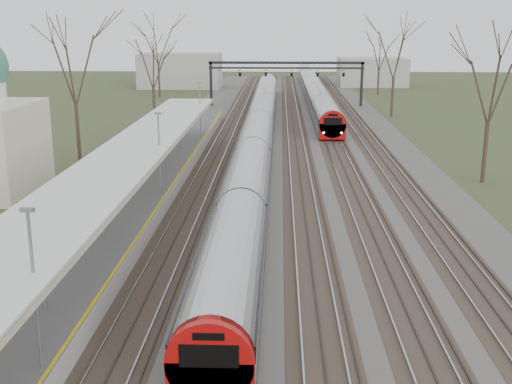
% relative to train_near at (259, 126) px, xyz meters
% --- Properties ---
extents(track_bed, '(24.00, 160.00, 0.22)m').
position_rel_train_near_xyz_m(track_bed, '(2.76, -2.93, -1.42)').
color(track_bed, '#474442').
rests_on(track_bed, ground).
extents(platform, '(3.50, 69.00, 1.00)m').
position_rel_train_near_xyz_m(platform, '(-6.55, -20.43, -0.98)').
color(platform, '#9E9B93').
rests_on(platform, ground).
extents(canopy, '(4.10, 50.00, 3.11)m').
position_rel_train_near_xyz_m(canopy, '(-6.55, -24.95, 2.45)').
color(canopy, slate).
rests_on(canopy, platform).
extents(signal_gantry, '(21.00, 0.59, 6.08)m').
position_rel_train_near_xyz_m(signal_gantry, '(2.79, 27.05, 3.43)').
color(signal_gantry, black).
rests_on(signal_gantry, ground).
extents(tree_west_far, '(5.50, 5.50, 11.33)m').
position_rel_train_near_xyz_m(tree_west_far, '(-14.50, -9.93, 6.54)').
color(tree_west_far, '#2D231C').
rests_on(tree_west_far, ground).
extents(tree_east_far, '(5.00, 5.00, 10.30)m').
position_rel_train_near_xyz_m(tree_east_far, '(16.50, -15.93, 5.81)').
color(tree_east_far, '#2D231C').
rests_on(tree_east_far, ground).
extents(train_near, '(2.62, 90.21, 3.05)m').
position_rel_train_near_xyz_m(train_near, '(0.00, 0.00, 0.00)').
color(train_near, '#9EA0A7').
rests_on(train_near, ground).
extents(train_far, '(2.62, 75.21, 3.05)m').
position_rel_train_near_xyz_m(train_far, '(7.00, 37.13, 0.00)').
color(train_far, '#9EA0A7').
rests_on(train_far, ground).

